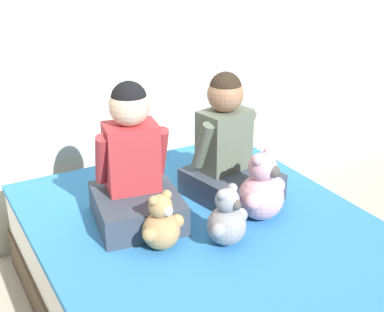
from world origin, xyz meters
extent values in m
cube|color=beige|center=(0.00, 1.10, 1.25)|extent=(8.00, 0.06, 2.50)
cube|color=#473828|center=(0.00, 0.00, 0.11)|extent=(1.42, 1.97, 0.21)
cube|color=white|center=(0.00, 0.00, 0.32)|extent=(1.39, 1.93, 0.23)
cube|color=#337FC6|center=(0.00, 0.00, 0.45)|extent=(1.40, 1.95, 0.03)
cube|color=#384251|center=(-0.25, 0.32, 0.53)|extent=(0.41, 0.45, 0.13)
cube|color=#B23338|center=(-0.24, 0.38, 0.75)|extent=(0.25, 0.19, 0.30)
sphere|color=beige|center=(-0.24, 0.38, 0.98)|extent=(0.17, 0.17, 0.17)
sphere|color=black|center=(-0.24, 0.38, 1.01)|extent=(0.15, 0.15, 0.15)
cylinder|color=#B23338|center=(-0.36, 0.40, 0.76)|extent=(0.08, 0.14, 0.25)
cylinder|color=#B23338|center=(-0.11, 0.36, 0.76)|extent=(0.08, 0.14, 0.25)
cube|color=#384251|center=(0.24, 0.32, 0.53)|extent=(0.42, 0.45, 0.13)
cube|color=#5B6656|center=(0.23, 0.38, 0.74)|extent=(0.26, 0.20, 0.29)
sphere|color=#9E7051|center=(0.23, 0.38, 0.96)|extent=(0.17, 0.17, 0.17)
sphere|color=#2D2319|center=(0.23, 0.38, 0.99)|extent=(0.15, 0.15, 0.15)
cylinder|color=#5B6656|center=(0.10, 0.35, 0.75)|extent=(0.08, 0.14, 0.24)
cylinder|color=#5B6656|center=(0.36, 0.40, 0.75)|extent=(0.08, 0.14, 0.24)
sphere|color=tan|center=(-0.25, 0.08, 0.54)|extent=(0.15, 0.15, 0.15)
sphere|color=tan|center=(-0.25, 0.08, 0.66)|extent=(0.10, 0.10, 0.10)
sphere|color=beige|center=(-0.24, 0.05, 0.65)|extent=(0.04, 0.04, 0.04)
sphere|color=tan|center=(-0.28, 0.08, 0.69)|extent=(0.04, 0.04, 0.04)
sphere|color=tan|center=(-0.21, 0.09, 0.69)|extent=(0.04, 0.04, 0.04)
sphere|color=tan|center=(-0.31, 0.05, 0.56)|extent=(0.06, 0.06, 0.06)
sphere|color=tan|center=(-0.17, 0.09, 0.56)|extent=(0.06, 0.06, 0.06)
sphere|color=#DBA3B2|center=(0.24, 0.09, 0.57)|extent=(0.20, 0.20, 0.20)
sphere|color=#DBA3B2|center=(0.24, 0.09, 0.71)|extent=(0.13, 0.13, 0.13)
sphere|color=#4C4742|center=(0.26, 0.04, 0.71)|extent=(0.06, 0.06, 0.06)
sphere|color=#DBA3B2|center=(0.20, 0.07, 0.76)|extent=(0.05, 0.05, 0.05)
sphere|color=#DBA3B2|center=(0.29, 0.11, 0.76)|extent=(0.05, 0.05, 0.05)
sphere|color=#DBA3B2|center=(0.16, 0.03, 0.59)|extent=(0.08, 0.08, 0.08)
sphere|color=#DBA3B2|center=(0.34, 0.11, 0.59)|extent=(0.08, 0.08, 0.08)
sphere|color=#939399|center=(0.00, -0.02, 0.55)|extent=(0.16, 0.16, 0.16)
sphere|color=#939399|center=(0.00, -0.02, 0.66)|extent=(0.10, 0.10, 0.10)
sphere|color=#4C4742|center=(0.01, -0.05, 0.66)|extent=(0.05, 0.05, 0.05)
sphere|color=#939399|center=(-0.03, -0.03, 0.70)|extent=(0.04, 0.04, 0.04)
sphere|color=#939399|center=(0.03, 0.00, 0.70)|extent=(0.04, 0.04, 0.04)
sphere|color=#939399|center=(-0.07, -0.06, 0.57)|extent=(0.06, 0.06, 0.06)
sphere|color=#939399|center=(0.08, 0.00, 0.57)|extent=(0.06, 0.06, 0.06)
camera|label=1|loc=(-1.04, -1.58, 1.67)|focal=50.00mm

